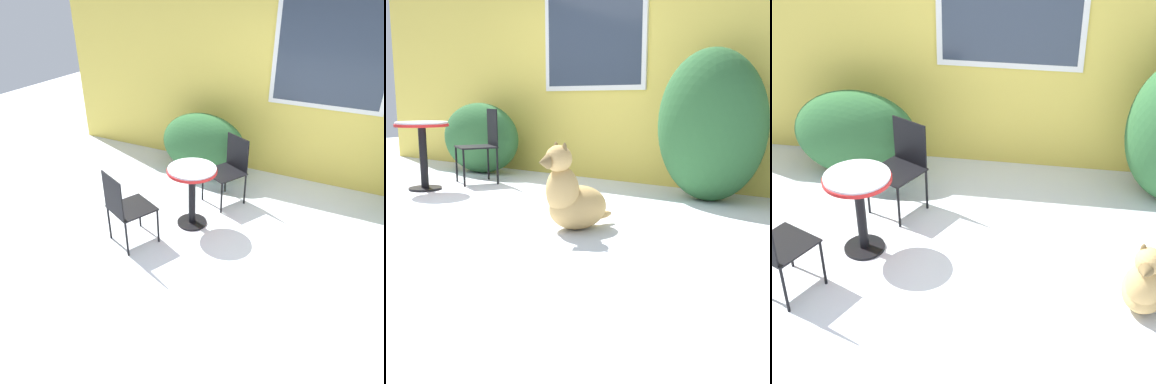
{
  "view_description": "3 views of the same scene",
  "coord_description": "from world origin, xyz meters",
  "views": [
    {
      "loc": [
        0.85,
        -3.04,
        2.64
      ],
      "look_at": [
        -0.87,
        0.38,
        0.44
      ],
      "focal_mm": 35.0,
      "sensor_mm": 36.0,
      "label": 1
    },
    {
      "loc": [
        3.67,
        -2.93,
        1.0
      ],
      "look_at": [
        1.52,
        0.04,
        0.29
      ],
      "focal_mm": 45.0,
      "sensor_mm": 36.0,
      "label": 2
    },
    {
      "loc": [
        0.68,
        -3.62,
        3.22
      ],
      "look_at": [
        0.0,
        0.6,
        0.55
      ],
      "focal_mm": 55.0,
      "sensor_mm": 36.0,
      "label": 3
    }
  ],
  "objects": [
    {
      "name": "shrub_left",
      "position": [
        -1.32,
        1.66,
        0.48
      ],
      "size": [
        1.32,
        0.61,
        0.96
      ],
      "color": "#2D6033",
      "rests_on": "ground_plane"
    },
    {
      "name": "patio_table",
      "position": [
        -0.87,
        0.38,
        0.57
      ],
      "size": [
        0.58,
        0.58,
        0.76
      ],
      "color": "black",
      "rests_on": "ground_plane"
    },
    {
      "name": "patio_chair_near_table",
      "position": [
        -0.68,
        1.1,
        0.49
      ],
      "size": [
        0.59,
        0.59,
        0.89
      ],
      "rotation": [
        0.0,
        0.0,
        -0.49
      ],
      "color": "black",
      "rests_on": "ground_plane"
    },
    {
      "name": "patio_chair_far_side",
      "position": [
        -1.34,
        -0.29,
        0.49
      ],
      "size": [
        0.58,
        0.58,
        0.89
      ],
      "rotation": [
        0.0,
        0.0,
        2.71
      ],
      "color": "black",
      "rests_on": "ground_plane"
    },
    {
      "name": "ground_plane",
      "position": [
        0.0,
        0.0,
        0.0
      ],
      "size": [
        16.0,
        16.0,
        0.0
      ],
      "primitive_type": "plane",
      "color": "silver"
    },
    {
      "name": "dog",
      "position": [
        1.5,
        -0.02,
        0.25
      ],
      "size": [
        0.49,
        0.7,
        0.69
      ],
      "rotation": [
        0.0,
        0.0,
        -0.3
      ],
      "color": "tan",
      "rests_on": "ground_plane"
    },
    {
      "name": "house_wall",
      "position": [
        0.02,
        2.2,
        1.44
      ],
      "size": [
        8.0,
        0.1,
        2.81
      ],
      "color": "#DBC14C",
      "rests_on": "ground_plane"
    }
  ]
}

